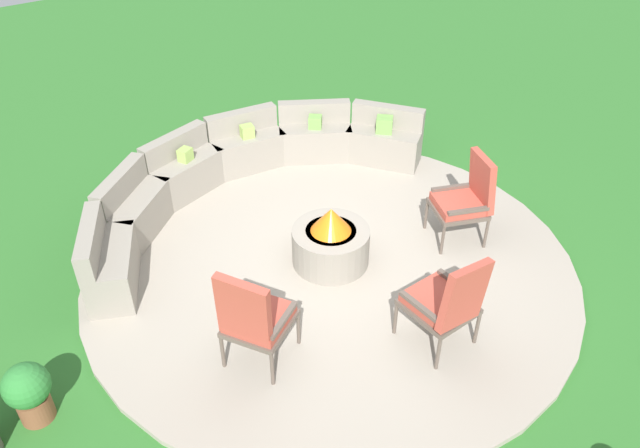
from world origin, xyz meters
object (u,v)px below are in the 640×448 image
(lounge_chair_front_right, at_px, (448,301))
(lounge_chair_back_left, at_px, (467,197))
(curved_stone_bench, at_px, (239,172))
(fire_pit, at_px, (331,242))
(lounge_chair_front_left, at_px, (254,317))
(potted_plant_2, at_px, (29,391))

(lounge_chair_front_right, relative_size, lounge_chair_back_left, 1.01)
(curved_stone_bench, height_order, lounge_chair_back_left, lounge_chair_back_left)
(fire_pit, distance_m, lounge_chair_back_left, 1.62)
(fire_pit, distance_m, lounge_chair_front_left, 1.63)
(fire_pit, height_order, potted_plant_2, fire_pit)
(lounge_chair_front_left, distance_m, lounge_chair_back_left, 2.93)
(fire_pit, height_order, lounge_chair_front_right, lounge_chair_front_right)
(lounge_chair_front_left, height_order, lounge_chair_front_right, lounge_chair_front_left)
(curved_stone_bench, xyz_separation_m, lounge_chair_front_left, (-1.27, -2.54, 0.25))
(fire_pit, bearing_deg, lounge_chair_front_left, -151.35)
(curved_stone_bench, bearing_deg, potted_plant_2, -147.93)
(fire_pit, height_order, lounge_chair_back_left, lounge_chair_back_left)
(fire_pit, height_order, lounge_chair_front_left, lounge_chair_front_left)
(lounge_chair_back_left, xyz_separation_m, potted_plant_2, (-4.73, 0.37, -0.27))
(fire_pit, distance_m, potted_plant_2, 3.22)
(curved_stone_bench, relative_size, lounge_chair_front_left, 4.31)
(fire_pit, distance_m, lounge_chair_front_right, 1.62)
(curved_stone_bench, height_order, potted_plant_2, curved_stone_bench)
(lounge_chair_front_right, distance_m, lounge_chair_back_left, 1.75)
(fire_pit, relative_size, curved_stone_bench, 0.17)
(lounge_chair_front_right, distance_m, potted_plant_2, 3.65)
(fire_pit, relative_size, lounge_chair_back_left, 0.80)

